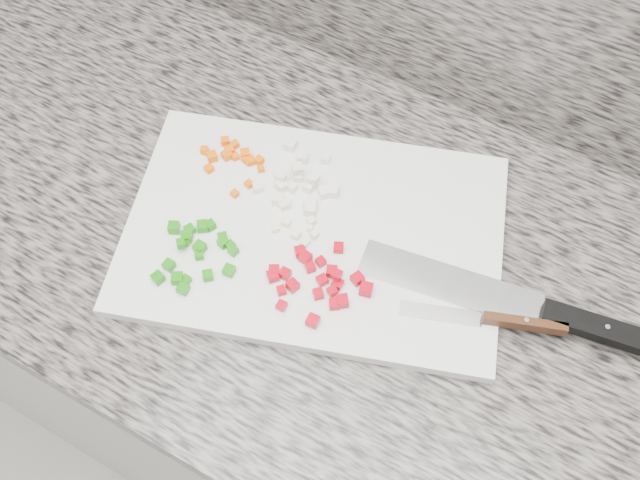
# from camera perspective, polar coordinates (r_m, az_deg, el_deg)

# --- Properties ---
(cabinet) EXTENTS (3.92, 0.62, 0.86)m
(cabinet) POSITION_cam_1_polar(r_m,az_deg,el_deg) (1.33, 2.68, -11.53)
(cabinet) COLOR silver
(cabinet) RESTS_ON ground
(countertop) EXTENTS (3.96, 0.64, 0.04)m
(countertop) POSITION_cam_1_polar(r_m,az_deg,el_deg) (0.92, 3.81, -2.23)
(countertop) COLOR #69645D
(countertop) RESTS_ON cabinet
(cutting_board) EXTENTS (0.55, 0.45, 0.02)m
(cutting_board) POSITION_cam_1_polar(r_m,az_deg,el_deg) (0.91, -0.49, 0.57)
(cutting_board) COLOR white
(cutting_board) RESTS_ON countertop
(carrot_pile) EXTENTS (0.10, 0.08, 0.01)m
(carrot_pile) POSITION_cam_1_polar(r_m,az_deg,el_deg) (0.97, -7.05, 6.58)
(carrot_pile) COLOR #F66105
(carrot_pile) RESTS_ON cutting_board
(onion_pile) EXTENTS (0.11, 0.11, 0.02)m
(onion_pile) POSITION_cam_1_polar(r_m,az_deg,el_deg) (0.93, -1.55, 4.51)
(onion_pile) COLOR white
(onion_pile) RESTS_ON cutting_board
(green_pepper_pile) EXTENTS (0.11, 0.11, 0.02)m
(green_pepper_pile) POSITION_cam_1_polar(r_m,az_deg,el_deg) (0.89, -9.97, -0.88)
(green_pepper_pile) COLOR #1A7D0B
(green_pepper_pile) RESTS_ON cutting_board
(red_pepper_pile) EXTENTS (0.13, 0.12, 0.02)m
(red_pepper_pile) POSITION_cam_1_polar(r_m,az_deg,el_deg) (0.86, -0.14, -3.30)
(red_pepper_pile) COLOR #BC0213
(red_pepper_pile) RESTS_ON cutting_board
(garlic_pile) EXTENTS (0.06, 0.04, 0.01)m
(garlic_pile) POSITION_cam_1_polar(r_m,az_deg,el_deg) (0.90, -1.68, 0.74)
(garlic_pile) COLOR #F9EAC0
(garlic_pile) RESTS_ON cutting_board
(chef_knife) EXTENTS (0.37, 0.09, 0.02)m
(chef_knife) POSITION_cam_1_polar(r_m,az_deg,el_deg) (0.89, 17.91, -5.64)
(chef_knife) COLOR silver
(chef_knife) RESTS_ON cutting_board
(paring_knife) EXTENTS (0.19, 0.08, 0.02)m
(paring_knife) POSITION_cam_1_polar(r_m,az_deg,el_deg) (0.87, 14.43, -6.29)
(paring_knife) COLOR silver
(paring_knife) RESTS_ON cutting_board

